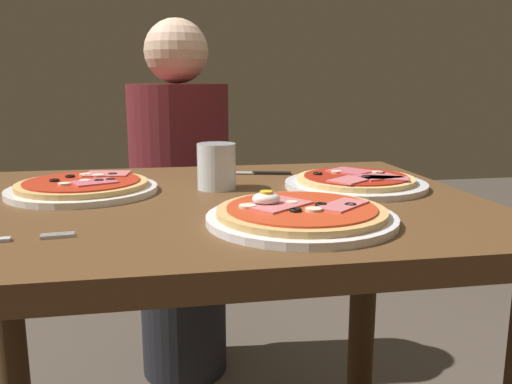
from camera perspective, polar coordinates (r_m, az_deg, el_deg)
dining_table at (r=1.03m, az=-5.39°, el=-8.53°), size 1.02×0.77×0.78m
pizza_foreground at (r=0.82m, az=4.79°, el=-2.43°), size 0.29×0.29×0.05m
pizza_across_left at (r=1.10m, az=10.57°, el=1.06°), size 0.29×0.29×0.03m
pizza_across_right at (r=1.08m, az=-17.93°, el=0.50°), size 0.28×0.28×0.03m
water_glass_near at (r=1.07m, az=-4.22°, el=2.42°), size 0.08×0.08×0.09m
fork at (r=0.80m, az=-25.31°, el=-4.61°), size 0.16×0.03×0.00m
knife at (r=1.24m, az=-0.08°, el=2.05°), size 0.19×0.07×0.01m
diner_person at (r=1.79m, az=-7.98°, el=-2.25°), size 0.32×0.32×1.18m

